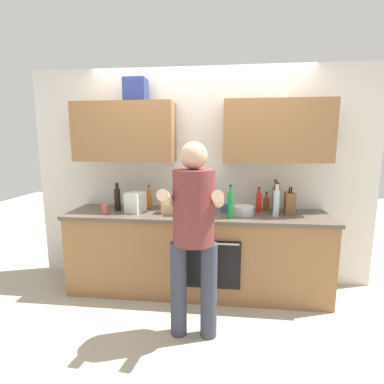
{
  "coord_description": "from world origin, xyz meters",
  "views": [
    {
      "loc": [
        0.3,
        -3.07,
        1.66
      ],
      "look_at": [
        -0.04,
        -0.1,
        1.15
      ],
      "focal_mm": 27.29,
      "sensor_mm": 36.0,
      "label": 1
    }
  ],
  "objects": [
    {
      "name": "bottle_vinegar",
      "position": [
        0.76,
        0.2,
        0.98
      ],
      "size": [
        0.06,
        0.06,
        0.22
      ],
      "color": "brown",
      "rests_on": "counter"
    },
    {
      "name": "mixing_bowl",
      "position": [
        0.5,
        -0.01,
        0.95
      ],
      "size": [
        0.22,
        0.22,
        0.09
      ],
      "primitive_type": "cylinder",
      "color": "silver",
      "rests_on": "counter"
    },
    {
      "name": "cup_tea",
      "position": [
        0.29,
        0.1,
        0.95
      ],
      "size": [
        0.08,
        0.08,
        0.09
      ],
      "primitive_type": "cylinder",
      "color": "#33598C",
      "rests_on": "counter"
    },
    {
      "name": "cup_ceramic",
      "position": [
        -0.98,
        -0.15,
        0.95
      ],
      "size": [
        0.07,
        0.07,
        0.1
      ],
      "primitive_type": "cylinder",
      "color": "#BF4C47",
      "rests_on": "counter"
    },
    {
      "name": "bottle_soy",
      "position": [
        -0.9,
        0.03,
        1.04
      ],
      "size": [
        0.07,
        0.07,
        0.31
      ],
      "color": "black",
      "rests_on": "counter"
    },
    {
      "name": "bottle_syrup",
      "position": [
        0.86,
        0.22,
        1.05
      ],
      "size": [
        0.06,
        0.06,
        0.35
      ],
      "color": "#8C4C14",
      "rests_on": "counter"
    },
    {
      "name": "cup_coffee",
      "position": [
        -0.19,
        0.18,
        0.94
      ],
      "size": [
        0.09,
        0.09,
        0.09
      ],
      "primitive_type": "cylinder",
      "color": "white",
      "rests_on": "counter"
    },
    {
      "name": "bottle_juice",
      "position": [
        -0.58,
        0.2,
        1.01
      ],
      "size": [
        0.06,
        0.06,
        0.27
      ],
      "color": "orange",
      "rests_on": "counter"
    },
    {
      "name": "knife_block",
      "position": [
        0.99,
        0.07,
        1.02
      ],
      "size": [
        0.1,
        0.14,
        0.29
      ],
      "color": "brown",
      "rests_on": "counter"
    },
    {
      "name": "bottle_water",
      "position": [
        0.84,
        -0.02,
        1.05
      ],
      "size": [
        0.07,
        0.07,
        0.36
      ],
      "color": "silver",
      "rests_on": "counter"
    },
    {
      "name": "potted_herb",
      "position": [
        0.03,
        -0.13,
        1.04
      ],
      "size": [
        0.16,
        0.16,
        0.26
      ],
      "color": "#9E6647",
      "rests_on": "counter"
    },
    {
      "name": "bottle_soda",
      "position": [
        0.36,
        -0.18,
        1.05
      ],
      "size": [
        0.06,
        0.06,
        0.35
      ],
      "color": "#198C33",
      "rests_on": "counter"
    },
    {
      "name": "person_standing",
      "position": [
        0.05,
        -0.78,
        0.98
      ],
      "size": [
        0.49,
        0.45,
        1.67
      ],
      "color": "#383D4C",
      "rests_on": "ground"
    },
    {
      "name": "back_wall_unit",
      "position": [
        -0.0,
        0.27,
        1.49
      ],
      "size": [
        4.0,
        0.38,
        2.5
      ],
      "color": "silver",
      "rests_on": "ground"
    },
    {
      "name": "ground_plane",
      "position": [
        0.0,
        0.0,
        0.0
      ],
      "size": [
        12.0,
        12.0,
        0.0
      ],
      "primitive_type": "plane",
      "color": "#B2A893"
    },
    {
      "name": "grocery_bag_produce",
      "position": [
        -0.68,
        -0.02,
        1.01
      ],
      "size": [
        0.22,
        0.24,
        0.22
      ],
      "primitive_type": "cube",
      "rotation": [
        0.0,
        0.0,
        -0.3
      ],
      "color": "silver",
      "rests_on": "counter"
    },
    {
      "name": "grocery_bag_bread",
      "position": [
        -0.26,
        -0.03,
        0.99
      ],
      "size": [
        0.23,
        0.15,
        0.18
      ],
      "primitive_type": "cube",
      "rotation": [
        0.0,
        0.0,
        0.04
      ],
      "color": "tan",
      "rests_on": "counter"
    },
    {
      "name": "counter",
      "position": [
        0.0,
        -0.0,
        0.45
      ],
      "size": [
        2.84,
        0.67,
        0.9
      ],
      "color": "olive",
      "rests_on": "ground"
    },
    {
      "name": "bottle_hotsauce",
      "position": [
        0.67,
        0.13,
        1.02
      ],
      "size": [
        0.06,
        0.06,
        0.28
      ],
      "color": "red",
      "rests_on": "counter"
    }
  ]
}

